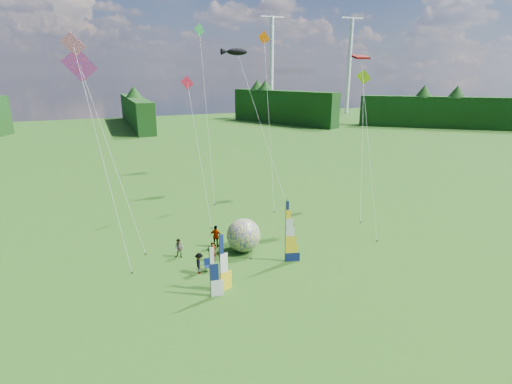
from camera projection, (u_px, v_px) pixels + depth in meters
name	position (u px, v px, depth m)	size (l,w,h in m)	color
ground	(293.00, 285.00, 26.63)	(220.00, 220.00, 0.00)	#3D781D
treeline_ring	(294.00, 229.00, 25.47)	(210.00, 210.00, 8.00)	#113C15
turbine_left	(349.00, 67.00, 131.88)	(8.00, 1.20, 30.00)	silver
turbine_right	(272.00, 67.00, 128.93)	(8.00, 1.20, 30.00)	silver
feather_banner_main	(286.00, 232.00, 29.23)	(1.29, 0.10, 4.78)	#0F1C52
side_banner_left	(220.00, 264.00, 25.18)	(1.10, 0.10, 4.00)	yellow
side_banner_far	(210.00, 273.00, 24.72)	(1.01, 0.10, 3.43)	white
bol_inflatable	(243.00, 235.00, 31.35)	(2.66, 2.66, 2.66)	#000597
spectator_a	(213.00, 252.00, 29.75)	(0.56, 0.36, 1.52)	#66594C
spectator_b	(179.00, 248.00, 30.36)	(0.74, 0.36, 1.52)	#66594C
spectator_c	(199.00, 263.00, 27.99)	(0.99, 0.37, 1.53)	#66594C
spectator_d	(216.00, 236.00, 32.15)	(1.08, 0.44, 1.85)	#66594C
camp_chair	(208.00, 265.00, 28.35)	(0.53, 0.53, 0.92)	#091942
kite_whale	(261.00, 117.00, 44.59)	(3.80, 15.96, 17.46)	black
kite_rainbow_delta	(111.00, 144.00, 31.32)	(7.73, 11.81, 16.46)	#F01205
kite_parafoil	(369.00, 136.00, 34.80)	(5.83, 10.73, 16.60)	#AF0200
small_kite_red	(199.00, 147.00, 37.43)	(2.29, 9.38, 13.75)	red
small_kite_orange	(269.00, 117.00, 41.39)	(4.31, 9.71, 18.27)	#E65200
small_kite_yellow	(363.00, 139.00, 39.83)	(7.52, 10.30, 14.42)	#C5DD10
small_kite_pink	(102.00, 149.00, 27.93)	(4.75, 8.45, 16.87)	pink
small_kite_green	(207.00, 109.00, 44.03)	(3.90, 11.47, 19.44)	green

